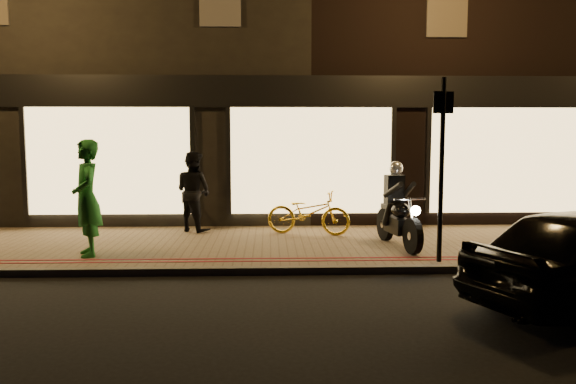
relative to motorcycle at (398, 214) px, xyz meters
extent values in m
plane|color=black|center=(-1.44, -1.60, -0.73)|extent=(90.00, 90.00, 0.00)
cube|color=brown|center=(-1.44, 0.40, -0.67)|extent=(50.00, 4.00, 0.12)
cube|color=#59544C|center=(-1.44, -1.55, -0.67)|extent=(50.00, 0.14, 0.12)
cube|color=maroon|center=(-1.44, -1.15, -0.61)|extent=(50.00, 0.06, 0.01)
cube|color=maroon|center=(-1.44, -0.95, -0.61)|extent=(50.00, 0.06, 0.01)
cube|color=black|center=(-7.44, 7.40, 3.52)|extent=(12.00, 10.00, 8.50)
cube|color=black|center=(4.56, 7.40, 3.52)|extent=(12.00, 10.00, 8.50)
cube|color=black|center=(-1.44, 2.35, 2.42)|extent=(48.00, 0.12, 0.70)
cube|color=#FFD57F|center=(-5.94, 2.34, 0.88)|extent=(3.60, 0.06, 2.38)
cube|color=#FFD57F|center=(-1.44, 2.34, 0.88)|extent=(3.60, 0.06, 2.38)
cube|color=#FFD57F|center=(3.06, 2.34, 0.88)|extent=(3.60, 0.06, 2.38)
cube|color=#3F331E|center=(1.56, 2.35, 4.27)|extent=(0.90, 0.06, 1.30)
cylinder|color=black|center=(0.12, -0.68, -0.29)|extent=(0.23, 0.65, 0.64)
cylinder|color=black|center=(-0.10, 0.60, -0.29)|extent=(0.23, 0.65, 0.64)
cylinder|color=silver|center=(0.12, -0.68, -0.29)|extent=(0.16, 0.16, 0.14)
cylinder|color=silver|center=(-0.10, 0.60, -0.29)|extent=(0.16, 0.16, 0.14)
cube|color=black|center=(0.00, 0.01, -0.21)|extent=(0.37, 0.73, 0.30)
ellipsoid|color=black|center=(0.02, -0.12, 0.09)|extent=(0.40, 0.55, 0.29)
cube|color=black|center=(-0.05, 0.31, 0.09)|extent=(0.31, 0.58, 0.09)
cylinder|color=silver|center=(0.09, -0.53, 0.34)|extent=(0.60, 0.13, 0.03)
cylinder|color=silver|center=(0.11, -0.63, 0.01)|extent=(0.10, 0.33, 0.71)
sphere|color=white|center=(0.13, -0.77, 0.17)|extent=(0.20, 0.20, 0.17)
cylinder|color=silver|center=(0.04, 0.47, -0.33)|extent=(0.16, 0.55, 0.07)
cube|color=black|center=(-0.03, 0.18, 0.44)|extent=(0.37, 0.27, 0.55)
sphere|color=silver|center=(-0.02, 0.12, 0.85)|extent=(0.30, 0.30, 0.26)
cylinder|color=black|center=(-0.14, -0.16, 0.47)|extent=(0.27, 0.60, 0.34)
cylinder|color=black|center=(0.18, -0.11, 0.47)|extent=(0.11, 0.60, 0.34)
cylinder|color=black|center=(-0.16, 0.11, -0.01)|extent=(0.23, 0.29, 0.46)
cylinder|color=black|center=(0.11, 0.16, -0.01)|extent=(0.16, 0.28, 0.46)
cylinder|color=black|center=(0.41, -1.26, 0.89)|extent=(0.09, 0.09, 3.00)
cube|color=black|center=(0.41, -1.26, 1.99)|extent=(0.35, 0.10, 0.35)
imported|color=yellow|center=(-1.57, 1.30, -0.16)|extent=(1.85, 1.05, 0.92)
imported|color=#1E7129|center=(-5.52, -0.61, 0.39)|extent=(0.74, 0.86, 2.00)
imported|color=black|center=(-4.02, 1.80, 0.25)|extent=(1.06, 1.02, 1.72)
camera|label=1|loc=(-2.40, -10.26, 1.49)|focal=35.00mm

